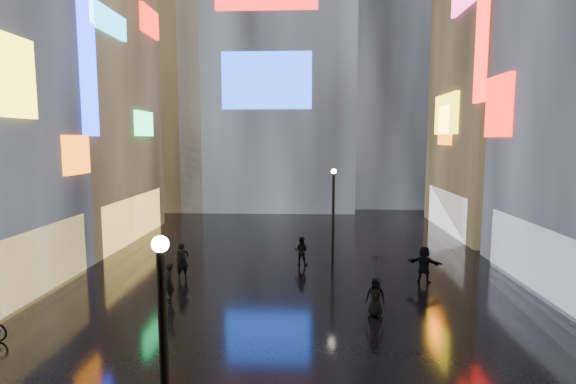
{
  "coord_description": "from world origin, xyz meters",
  "views": [
    {
      "loc": [
        0.69,
        -3.61,
        6.85
      ],
      "look_at": [
        0.0,
        12.0,
        5.0
      ],
      "focal_mm": 28.0,
      "sensor_mm": 36.0,
      "label": 1
    }
  ],
  "objects": [
    {
      "name": "lamp_near",
      "position": [
        -1.85,
        3.85,
        2.94
      ],
      "size": [
        0.3,
        0.3,
        5.2
      ],
      "color": "black",
      "rests_on": "ground"
    },
    {
      "name": "pedestrian_4",
      "position": [
        3.34,
        13.31,
        0.77
      ],
      "size": [
        0.86,
        0.69,
        1.54
      ],
      "primitive_type": "imported",
      "rotation": [
        0.0,
        0.0,
        -0.29
      ],
      "color": "black",
      "rests_on": "ground"
    },
    {
      "name": "ground",
      "position": [
        0.0,
        20.0,
        0.0
      ],
      "size": [
        140.0,
        140.0,
        0.0
      ],
      "primitive_type": "plane",
      "color": "black",
      "rests_on": "ground"
    },
    {
      "name": "pedestrian_5",
      "position": [
        6.26,
        17.48,
        0.9
      ],
      "size": [
        1.73,
        1.15,
        1.79
      ],
      "primitive_type": "imported",
      "rotation": [
        0.0,
        0.0,
        2.73
      ],
      "color": "black",
      "rests_on": "ground"
    },
    {
      "name": "building_right_far",
      "position": [
        15.98,
        30.0,
        13.98
      ],
      "size": [
        10.28,
        12.0,
        28.0
      ],
      "color": "black",
      "rests_on": "ground"
    },
    {
      "name": "tower_flank_left",
      "position": [
        -14.0,
        42.0,
        13.0
      ],
      "size": [
        10.0,
        10.0,
        26.0
      ],
      "primitive_type": "cube",
      "color": "black",
      "rests_on": "ground"
    },
    {
      "name": "building_left_far",
      "position": [
        -15.98,
        26.0,
        10.98
      ],
      "size": [
        10.28,
        12.0,
        22.0
      ],
      "color": "black",
      "rests_on": "ground"
    },
    {
      "name": "tower_flank_right",
      "position": [
        9.0,
        46.0,
        17.0
      ],
      "size": [
        12.0,
        12.0,
        34.0
      ],
      "primitive_type": "cube",
      "color": "black",
      "rests_on": "ground"
    },
    {
      "name": "pedestrian_8",
      "position": [
        -5.13,
        14.49,
        0.82
      ],
      "size": [
        0.61,
        0.71,
        1.65
      ],
      "primitive_type": "imported",
      "rotation": [
        0.0,
        0.0,
        5.14
      ],
      "color": "black",
      "rests_on": "ground"
    },
    {
      "name": "lamp_far",
      "position": [
        2.14,
        21.5,
        2.94
      ],
      "size": [
        0.3,
        0.3,
        5.2
      ],
      "color": "black",
      "rests_on": "ground"
    },
    {
      "name": "pedestrian_6",
      "position": [
        -5.43,
        17.59,
        0.9
      ],
      "size": [
        0.78,
        0.74,
        1.8
      ],
      "primitive_type": "imported",
      "rotation": [
        0.0,
        0.0,
        0.64
      ],
      "color": "black",
      "rests_on": "ground"
    },
    {
      "name": "pedestrian_7",
      "position": [
        0.35,
        20.33,
        0.78
      ],
      "size": [
        0.87,
        0.75,
        1.56
      ],
      "primitive_type": "imported",
      "rotation": [
        0.0,
        0.0,
        2.91
      ],
      "color": "black",
      "rests_on": "ground"
    },
    {
      "name": "umbrella_2",
      "position": [
        3.34,
        13.31,
        1.99
      ],
      "size": [
        1.24,
        1.25,
        0.89
      ],
      "primitive_type": "imported",
      "rotation": [
        0.0,
        0.0,
        2.81
      ],
      "color": "black",
      "rests_on": "pedestrian_4"
    }
  ]
}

